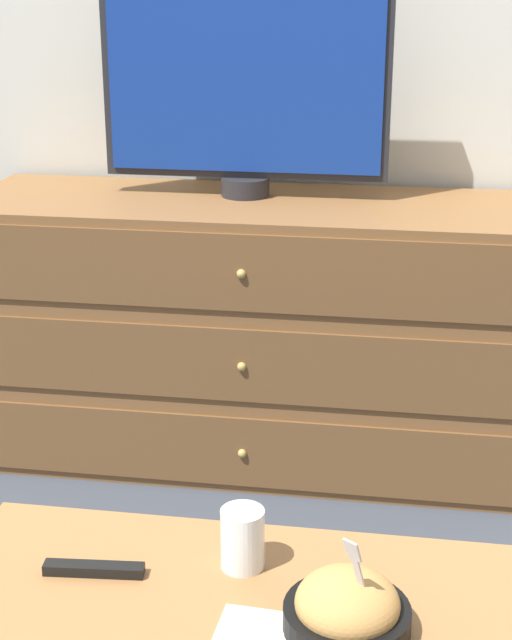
{
  "coord_description": "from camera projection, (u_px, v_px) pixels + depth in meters",
  "views": [
    {
      "loc": [
        0.26,
        -2.89,
        1.37
      ],
      "look_at": [
        0.01,
        -1.29,
        0.78
      ],
      "focal_mm": 55.0,
      "sensor_mm": 36.0,
      "label": 1
    }
  ],
  "objects": [
    {
      "name": "dresser",
      "position": [
        257.0,
        332.0,
        2.81
      ],
      "size": [
        1.61,
        0.53,
        0.76
      ],
      "color": "brown",
      "rests_on": "ground_plane"
    },
    {
      "name": "remote_control",
      "position": [
        94.0,
        569.0,
        1.56
      ],
      "size": [
        0.16,
        0.04,
        0.02
      ],
      "color": "black",
      "rests_on": "coffee_table"
    },
    {
      "name": "tv",
      "position": [
        245.0,
        80.0,
        2.64
      ],
      "size": [
        0.79,
        0.13,
        0.61
      ],
      "color": "#232328",
      "rests_on": "dresser"
    },
    {
      "name": "drink_cup",
      "position": [
        243.0,
        542.0,
        1.57
      ],
      "size": [
        0.07,
        0.07,
        0.1
      ],
      "color": "#9E6638",
      "rests_on": "coffee_table"
    },
    {
      "name": "ground_plane",
      "position": [
        315.0,
        413.0,
        3.19
      ],
      "size": [
        12.0,
        12.0,
        0.0
      ],
      "primitive_type": "plane",
      "color": "#383D47"
    },
    {
      "name": "takeout_bowl",
      "position": [
        347.0,
        609.0,
        1.42
      ],
      "size": [
        0.19,
        0.19,
        0.18
      ],
      "color": "black",
      "rests_on": "coffee_table"
    }
  ]
}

